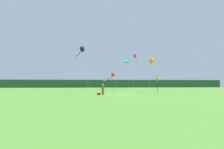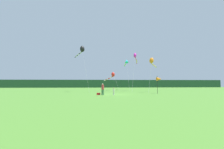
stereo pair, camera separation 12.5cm
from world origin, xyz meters
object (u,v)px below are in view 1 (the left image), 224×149
(person_adult, at_px, (103,89))
(banner_flag_pole, at_px, (159,79))
(kite_magenta, at_px, (135,57))
(kite_cyan, at_px, (126,62))
(cooler_box, at_px, (99,94))
(kite_black, at_px, (82,50))
(kite_red, at_px, (112,75))
(person_child, at_px, (114,91))
(kite_orange, at_px, (152,61))

(person_adult, relative_size, banner_flag_pole, 0.56)
(kite_magenta, bearing_deg, banner_flag_pole, -79.95)
(kite_cyan, bearing_deg, cooler_box, -113.00)
(kite_magenta, height_order, kite_black, kite_black)
(kite_red, height_order, kite_magenta, kite_magenta)
(person_child, height_order, kite_black, kite_black)
(banner_flag_pole, distance_m, kite_orange, 5.42)
(person_adult, bearing_deg, kite_red, 79.39)
(kite_orange, xyz_separation_m, kite_magenta, (-1.93, 6.08, 1.94))
(person_adult, bearing_deg, person_child, -8.49)
(cooler_box, bearing_deg, kite_magenta, 54.54)
(cooler_box, relative_size, kite_orange, 0.08)
(cooler_box, distance_m, kite_magenta, 17.20)
(person_adult, distance_m, kite_red, 15.88)
(person_child, distance_m, kite_magenta, 16.39)
(kite_red, bearing_deg, kite_orange, -50.13)
(kite_red, relative_size, kite_orange, 0.83)
(person_child, xyz_separation_m, kite_black, (-5.75, 9.35, 8.25))
(person_adult, bearing_deg, banner_flag_pole, 15.21)
(kite_red, bearing_deg, person_child, -94.48)
(banner_flag_pole, xyz_separation_m, kite_orange, (0.15, 3.96, 3.70))
(person_adult, bearing_deg, kite_orange, 33.38)
(kite_red, distance_m, kite_cyan, 6.66)
(cooler_box, xyz_separation_m, kite_cyan, (7.76, 18.28, 7.65))
(person_adult, height_order, kite_black, kite_black)
(kite_orange, distance_m, kite_black, 14.68)
(person_child, relative_size, banner_flag_pole, 0.35)
(person_child, relative_size, kite_black, 0.11)
(banner_flag_pole, bearing_deg, kite_orange, 87.82)
(person_child, distance_m, kite_cyan, 20.92)
(banner_flag_pole, distance_m, kite_red, 14.56)
(cooler_box, bearing_deg, kite_cyan, 67.00)
(person_adult, height_order, cooler_box, person_adult)
(kite_orange, bearing_deg, person_child, -140.76)
(cooler_box, xyz_separation_m, kite_black, (-3.46, 8.76, 8.70))
(banner_flag_pole, xyz_separation_m, kite_magenta, (-1.78, 10.04, 5.64))
(kite_orange, bearing_deg, kite_red, 129.87)
(cooler_box, height_order, kite_red, kite_red)
(banner_flag_pole, xyz_separation_m, kite_black, (-14.08, 6.39, 6.35))
(person_child, relative_size, kite_red, 0.19)
(kite_cyan, bearing_deg, person_child, -106.15)
(kite_red, relative_size, kite_magenta, 0.64)
(person_child, xyz_separation_m, kite_magenta, (6.54, 13.00, 7.54))
(kite_orange, xyz_separation_m, kite_black, (-14.23, 2.43, 2.65))
(kite_black, bearing_deg, banner_flag_pole, -24.42)
(cooler_box, relative_size, banner_flag_pole, 0.18)
(kite_cyan, distance_m, kite_magenta, 5.98)
(kite_cyan, distance_m, kite_black, 14.75)
(person_adult, xyz_separation_m, person_child, (1.65, -0.25, -0.36))
(kite_red, bearing_deg, kite_cyan, 37.60)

